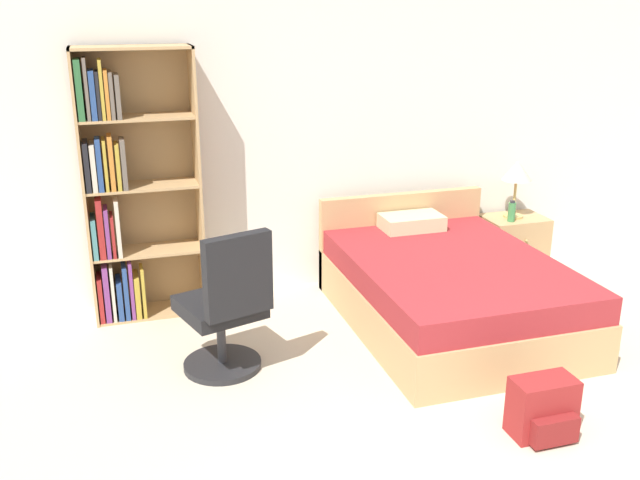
{
  "coord_description": "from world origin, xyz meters",
  "views": [
    {
      "loc": [
        -1.88,
        -2.29,
        2.34
      ],
      "look_at": [
        -0.57,
        1.98,
        0.82
      ],
      "focal_mm": 40.0,
      "sensor_mm": 36.0,
      "label": 1
    }
  ],
  "objects_px": {
    "bookshelf": "(126,192)",
    "nightstand": "(512,244)",
    "water_bottle": "(512,212)",
    "office_chair": "(226,309)",
    "backpack_red": "(543,409)",
    "table_lamp": "(517,173)",
    "bed": "(447,288)"
  },
  "relations": [
    {
      "from": "bookshelf",
      "to": "water_bottle",
      "type": "height_order",
      "value": "bookshelf"
    },
    {
      "from": "office_chair",
      "to": "bookshelf",
      "type": "bearing_deg",
      "value": 115.25
    },
    {
      "from": "office_chair",
      "to": "nightstand",
      "type": "relative_size",
      "value": 1.9
    },
    {
      "from": "bookshelf",
      "to": "water_bottle",
      "type": "xyz_separation_m",
      "value": [
        3.19,
        -0.13,
        -0.39
      ]
    },
    {
      "from": "bed",
      "to": "table_lamp",
      "type": "distance_m",
      "value": 1.45
    },
    {
      "from": "bed",
      "to": "nightstand",
      "type": "bearing_deg",
      "value": 37.21
    },
    {
      "from": "bookshelf",
      "to": "nightstand",
      "type": "xyz_separation_m",
      "value": [
        3.29,
        -0.03,
        -0.73
      ]
    },
    {
      "from": "bookshelf",
      "to": "nightstand",
      "type": "bearing_deg",
      "value": -0.53
    },
    {
      "from": "office_chair",
      "to": "nightstand",
      "type": "bearing_deg",
      "value": 21.56
    },
    {
      "from": "bed",
      "to": "table_lamp",
      "type": "xyz_separation_m",
      "value": [
        1.03,
        0.81,
        0.63
      ]
    },
    {
      "from": "table_lamp",
      "to": "backpack_red",
      "type": "bearing_deg",
      "value": -117.11
    },
    {
      "from": "backpack_red",
      "to": "office_chair",
      "type": "bearing_deg",
      "value": 142.33
    },
    {
      "from": "office_chair",
      "to": "water_bottle",
      "type": "relative_size",
      "value": 5.43
    },
    {
      "from": "bookshelf",
      "to": "nightstand",
      "type": "height_order",
      "value": "bookshelf"
    },
    {
      "from": "bed",
      "to": "office_chair",
      "type": "distance_m",
      "value": 1.75
    },
    {
      "from": "water_bottle",
      "to": "bookshelf",
      "type": "bearing_deg",
      "value": 177.69
    },
    {
      "from": "bookshelf",
      "to": "table_lamp",
      "type": "distance_m",
      "value": 3.28
    },
    {
      "from": "office_chair",
      "to": "backpack_red",
      "type": "bearing_deg",
      "value": -37.67
    },
    {
      "from": "table_lamp",
      "to": "office_chair",
      "type": "bearing_deg",
      "value": -158.18
    },
    {
      "from": "table_lamp",
      "to": "water_bottle",
      "type": "xyz_separation_m",
      "value": [
        -0.08,
        -0.11,
        -0.31
      ]
    },
    {
      "from": "office_chair",
      "to": "table_lamp",
      "type": "distance_m",
      "value": 2.99
    },
    {
      "from": "nightstand",
      "to": "water_bottle",
      "type": "relative_size",
      "value": 2.86
    },
    {
      "from": "office_chair",
      "to": "nightstand",
      "type": "xyz_separation_m",
      "value": [
        2.76,
        1.09,
        -0.2
      ]
    },
    {
      "from": "bookshelf",
      "to": "office_chair",
      "type": "bearing_deg",
      "value": -64.75
    },
    {
      "from": "bookshelf",
      "to": "backpack_red",
      "type": "bearing_deg",
      "value": -48.05
    },
    {
      "from": "nightstand",
      "to": "water_bottle",
      "type": "xyz_separation_m",
      "value": [
        -0.1,
        -0.1,
        0.34
      ]
    },
    {
      "from": "bed",
      "to": "nightstand",
      "type": "distance_m",
      "value": 1.32
    },
    {
      "from": "bookshelf",
      "to": "backpack_red",
      "type": "height_order",
      "value": "bookshelf"
    },
    {
      "from": "water_bottle",
      "to": "table_lamp",
      "type": "bearing_deg",
      "value": 51.61
    },
    {
      "from": "water_bottle",
      "to": "backpack_red",
      "type": "height_order",
      "value": "water_bottle"
    },
    {
      "from": "bookshelf",
      "to": "backpack_red",
      "type": "distance_m",
      "value": 3.24
    },
    {
      "from": "office_chair",
      "to": "backpack_red",
      "type": "xyz_separation_m",
      "value": [
        1.56,
        -1.21,
        -0.29
      ]
    }
  ]
}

